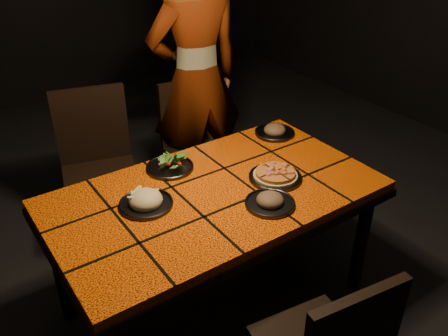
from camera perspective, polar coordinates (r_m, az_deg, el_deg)
room_shell at (r=2.01m, az=-1.32°, el=15.42°), size 6.04×7.04×3.08m
dining_table at (r=2.36m, az=-1.08°, el=-4.34°), size 1.62×0.92×0.75m
chair_far_left at (r=3.08m, az=-14.99°, el=1.20°), size 0.55×0.55×0.99m
chair_far_right at (r=3.29m, az=-3.48°, el=3.55°), size 0.46×0.46×0.92m
diner at (r=3.24m, az=-3.35°, el=10.60°), size 0.72×0.52×1.84m
plate_pizza at (r=2.42m, az=6.19°, el=-0.92°), size 0.27×0.27×0.04m
plate_pasta at (r=2.23m, az=-9.38°, el=-3.99°), size 0.25×0.25×0.08m
plate_salad at (r=2.50m, az=-6.55°, el=0.42°), size 0.25×0.25×0.07m
plate_mushroom_a at (r=2.22m, az=5.55°, el=-3.97°), size 0.24×0.24×0.08m
plate_mushroom_b at (r=2.86m, az=6.13°, el=4.48°), size 0.24×0.24×0.08m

